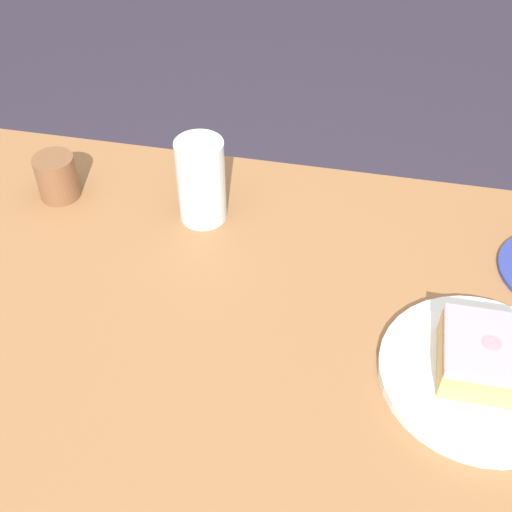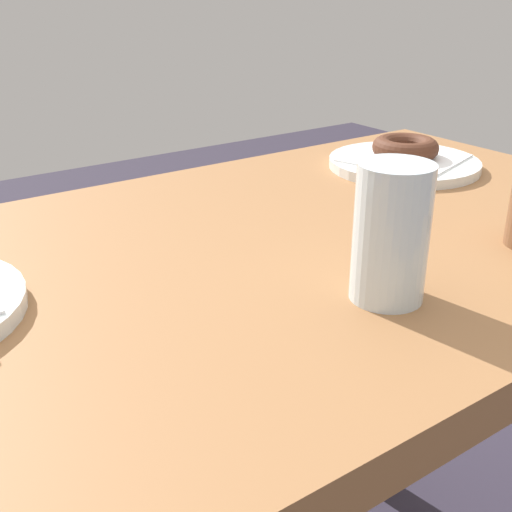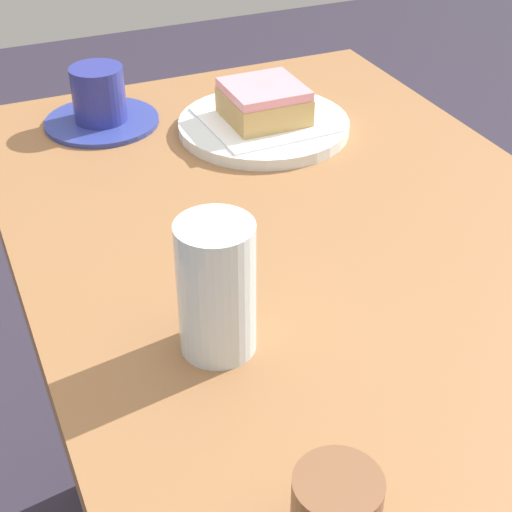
{
  "view_description": "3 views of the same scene",
  "coord_description": "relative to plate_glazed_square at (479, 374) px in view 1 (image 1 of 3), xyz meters",
  "views": [
    {
      "loc": [
        0.19,
        -0.55,
        1.4
      ],
      "look_at": [
        0.07,
        0.05,
        0.8
      ],
      "focal_mm": 47.6,
      "sensor_mm": 36.0,
      "label": 1
    },
    {
      "loc": [
        0.37,
        0.53,
        1.03
      ],
      "look_at": [
        0.04,
        0.07,
        0.78
      ],
      "focal_mm": 45.11,
      "sensor_mm": 36.0,
      "label": 2
    },
    {
      "loc": [
        -0.53,
        0.34,
        1.21
      ],
      "look_at": [
        0.04,
        0.09,
        0.78
      ],
      "focal_mm": 54.83,
      "sensor_mm": 36.0,
      "label": 3
    }
  ],
  "objects": [
    {
      "name": "plate_glazed_square",
      "position": [
        0.0,
        0.0,
        0.0
      ],
      "size": [
        0.23,
        0.23,
        0.02
      ],
      "primitive_type": "cylinder",
      "color": "white",
      "rests_on": "table"
    },
    {
      "name": "water_glass",
      "position": [
        -0.38,
        0.21,
        0.06
      ],
      "size": [
        0.07,
        0.07,
        0.13
      ],
      "primitive_type": "cylinder",
      "color": "silver",
      "rests_on": "table"
    },
    {
      "name": "sugar_jar",
      "position": [
        -0.6,
        0.22,
        0.03
      ],
      "size": [
        0.06,
        0.06,
        0.07
      ],
      "primitive_type": "cylinder",
      "color": "brown",
      "rests_on": "table"
    },
    {
      "name": "donut_glazed_square",
      "position": [
        0.0,
        0.0,
        0.03
      ],
      "size": [
        0.1,
        0.1,
        0.05
      ],
      "color": "tan",
      "rests_on": "napkin_glazed_square"
    },
    {
      "name": "table",
      "position": [
        -0.35,
        0.05,
        -0.13
      ],
      "size": [
        1.15,
        0.62,
        0.75
      ],
      "color": "#8E603A",
      "rests_on": "ground_plane"
    },
    {
      "name": "napkin_glazed_square",
      "position": [
        0.0,
        -0.0,
        0.01
      ],
      "size": [
        0.16,
        0.16,
        0.0
      ],
      "primitive_type": "cube",
      "rotation": [
        0.0,
        0.0,
        0.04
      ],
      "color": "white",
      "rests_on": "plate_glazed_square"
    }
  ]
}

